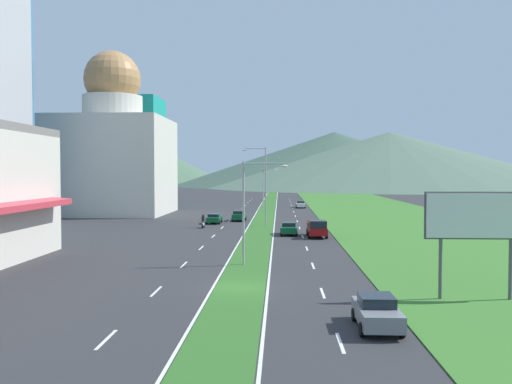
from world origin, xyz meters
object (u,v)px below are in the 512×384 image
at_px(car_3, 301,204).
at_px(street_lamp_near, 249,204).
at_px(billboard_roadside, 476,220).
at_px(car_4, 239,216).
at_px(car_1, 289,228).
at_px(pickup_truck_0, 317,229).
at_px(street_lamp_far, 265,186).
at_px(car_2, 214,218).
at_px(car_0, 377,312).
at_px(motorcycle_rider, 203,222).
at_px(street_lamp_mid, 263,182).

bearing_deg(car_3, street_lamp_near, -5.61).
bearing_deg(billboard_roadside, car_4, 109.41).
bearing_deg(car_1, pickup_truck_0, 55.76).
xyz_separation_m(street_lamp_far, pickup_truck_0, (7.04, -41.21, -3.74)).
bearing_deg(car_2, car_4, -39.31).
bearing_deg(street_lamp_far, car_2, -104.42).
bearing_deg(car_0, car_1, -174.64).
bearing_deg(car_4, street_lamp_near, -174.44).
bearing_deg(pickup_truck_0, car_0, 0.57).
bearing_deg(street_lamp_near, car_0, -67.42).
bearing_deg(car_2, street_lamp_near, -168.44).
xyz_separation_m(street_lamp_near, car_4, (-3.72, 38.19, -4.03)).
bearing_deg(street_lamp_near, car_2, 101.56).
xyz_separation_m(street_lamp_near, billboard_roadside, (13.57, -10.88, -0.19)).
distance_m(car_0, car_1, 37.45).
xyz_separation_m(car_2, motorcycle_rider, (-0.65, -6.53, 0.02)).
bearing_deg(car_4, car_0, -169.01).
relative_size(car_3, pickup_truck_0, 0.76).
relative_size(street_lamp_far, billboard_roadside, 1.31).
bearing_deg(street_lamp_far, car_0, -84.48).
xyz_separation_m(car_3, car_4, (-10.38, -29.59, 0.06)).
bearing_deg(car_4, billboard_roadside, -160.59).
bearing_deg(street_lamp_mid, car_2, 148.59).
distance_m(car_1, car_3, 47.30).
bearing_deg(street_lamp_far, car_3, 48.81).
distance_m(billboard_roadside, car_3, 79.06).
xyz_separation_m(street_lamp_far, car_1, (3.89, -39.07, -3.98)).
relative_size(street_lamp_mid, car_4, 2.54).
relative_size(billboard_roadside, car_3, 1.52).
relative_size(car_0, car_3, 0.99).
bearing_deg(motorcycle_rider, street_lamp_mid, -74.62).
xyz_separation_m(billboard_roadside, car_1, (-10.13, 31.47, -3.88)).
xyz_separation_m(billboard_roadside, car_4, (-17.29, 49.07, -3.84)).
height_order(billboard_roadside, car_0, billboard_roadside).
bearing_deg(billboard_roadside, motorcycle_rider, 118.83).
distance_m(street_lamp_mid, car_1, 11.13).
distance_m(billboard_roadside, motorcycle_rider, 44.17).
xyz_separation_m(street_lamp_mid, car_3, (6.48, 37.97, -5.33)).
distance_m(car_2, motorcycle_rider, 6.56).
height_order(street_lamp_mid, car_2, street_lamp_mid).
relative_size(street_lamp_near, car_1, 1.99).
xyz_separation_m(car_3, motorcycle_rider, (-14.30, -40.12, 0.01)).
xyz_separation_m(car_0, car_4, (-10.66, 54.89, -0.00)).
height_order(street_lamp_near, car_0, street_lamp_near).
relative_size(street_lamp_near, street_lamp_mid, 0.77).
bearing_deg(pickup_truck_0, car_3, 179.92).
xyz_separation_m(car_1, motorcycle_rider, (-11.09, 7.07, -0.00)).
bearing_deg(street_lamp_far, car_4, -98.67).
xyz_separation_m(street_lamp_far, car_2, (-6.55, -25.47, -4.00)).
xyz_separation_m(car_2, car_3, (13.65, 33.59, 0.00)).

